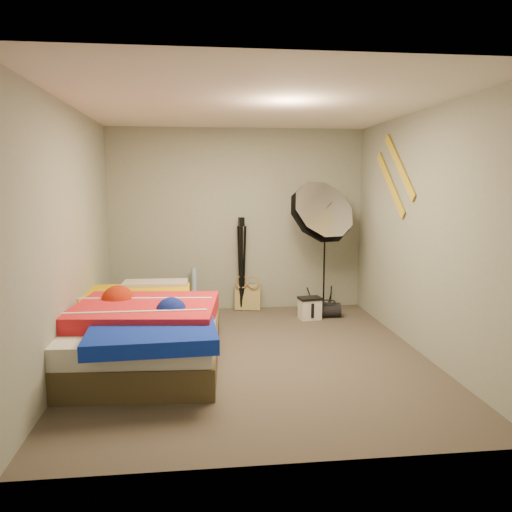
{
  "coord_description": "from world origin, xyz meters",
  "views": [
    {
      "loc": [
        -0.53,
        -4.89,
        1.76
      ],
      "look_at": [
        0.1,
        0.6,
        0.95
      ],
      "focal_mm": 35.0,
      "sensor_mm": 36.0,
      "label": 1
    }
  ],
  "objects": [
    {
      "name": "duffel_bag",
      "position": [
        1.15,
        1.38,
        0.1
      ],
      "size": [
        0.33,
        0.22,
        0.19
      ],
      "primitive_type": "cylinder",
      "rotation": [
        0.0,
        1.57,
        -0.08
      ],
      "color": "black",
      "rests_on": "floor"
    },
    {
      "name": "wall_left",
      "position": [
        -1.75,
        0.0,
        1.25
      ],
      "size": [
        0.0,
        4.0,
        4.0
      ],
      "primitive_type": "plane",
      "rotation": [
        1.57,
        0.0,
        1.57
      ],
      "color": "gray",
      "rests_on": "floor"
    },
    {
      "name": "wall_back",
      "position": [
        0.0,
        2.0,
        1.25
      ],
      "size": [
        3.5,
        0.0,
        3.5
      ],
      "primitive_type": "plane",
      "rotation": [
        1.57,
        0.0,
        0.0
      ],
      "color": "gray",
      "rests_on": "floor"
    },
    {
      "name": "ceiling",
      "position": [
        0.0,
        0.0,
        2.5
      ],
      "size": [
        4.0,
        4.0,
        0.0
      ],
      "primitive_type": "plane",
      "rotation": [
        3.14,
        0.0,
        0.0
      ],
      "color": "silver",
      "rests_on": "wall_back"
    },
    {
      "name": "wall_right",
      "position": [
        1.75,
        0.0,
        1.25
      ],
      "size": [
        0.0,
        4.0,
        4.0
      ],
      "primitive_type": "plane",
      "rotation": [
        1.57,
        0.0,
        -1.57
      ],
      "color": "gray",
      "rests_on": "floor"
    },
    {
      "name": "wall_stripe_upper",
      "position": [
        1.73,
        0.6,
        1.95
      ],
      "size": [
        0.02,
        0.91,
        0.78
      ],
      "primitive_type": "cube",
      "rotation": [
        0.7,
        0.0,
        0.0
      ],
      "color": "gold",
      "rests_on": "wall_right"
    },
    {
      "name": "wall_front",
      "position": [
        0.0,
        -2.0,
        1.25
      ],
      "size": [
        3.5,
        0.0,
        3.5
      ],
      "primitive_type": "plane",
      "rotation": [
        -1.57,
        0.0,
        0.0
      ],
      "color": "gray",
      "rests_on": "floor"
    },
    {
      "name": "wrapping_roll",
      "position": [
        -0.61,
        1.83,
        0.31
      ],
      "size": [
        0.07,
        0.18,
        0.62
      ],
      "primitive_type": "cylinder",
      "rotation": [
        -0.17,
        0.0,
        -0.01
      ],
      "color": "#4D83B4",
      "rests_on": "floor"
    },
    {
      "name": "wall_stripe_lower",
      "position": [
        1.73,
        0.85,
        1.75
      ],
      "size": [
        0.02,
        0.91,
        0.78
      ],
      "primitive_type": "cube",
      "rotation": [
        0.7,
        0.0,
        0.0
      ],
      "color": "gold",
      "rests_on": "wall_right"
    },
    {
      "name": "floor",
      "position": [
        0.0,
        0.0,
        0.0
      ],
      "size": [
        4.0,
        4.0,
        0.0
      ],
      "primitive_type": "plane",
      "color": "#4B4339",
      "rests_on": "ground"
    },
    {
      "name": "camera_case",
      "position": [
        0.89,
        1.32,
        0.13
      ],
      "size": [
        0.29,
        0.23,
        0.27
      ],
      "primitive_type": "cube",
      "rotation": [
        0.0,
        0.0,
        0.15
      ],
      "color": "silver",
      "rests_on": "floor"
    },
    {
      "name": "camera_tripod",
      "position": [
        0.05,
        1.87,
        0.74
      ],
      "size": [
        0.08,
        0.08,
        1.3
      ],
      "color": "black",
      "rests_on": "floor"
    },
    {
      "name": "photo_umbrella",
      "position": [
        1.06,
        1.58,
        1.35
      ],
      "size": [
        1.01,
        0.86,
        1.88
      ],
      "color": "black",
      "rests_on": "floor"
    },
    {
      "name": "bed",
      "position": [
        -1.09,
        0.02,
        0.31
      ],
      "size": [
        1.6,
        2.35,
        0.62
      ],
      "color": "#4E4028",
      "rests_on": "floor"
    },
    {
      "name": "tote_bag",
      "position": [
        0.14,
        1.9,
        0.18
      ],
      "size": [
        0.38,
        0.23,
        0.37
      ],
      "primitive_type": "cube",
      "rotation": [
        -0.14,
        0.0,
        -0.2
      ],
      "color": "tan",
      "rests_on": "floor"
    }
  ]
}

